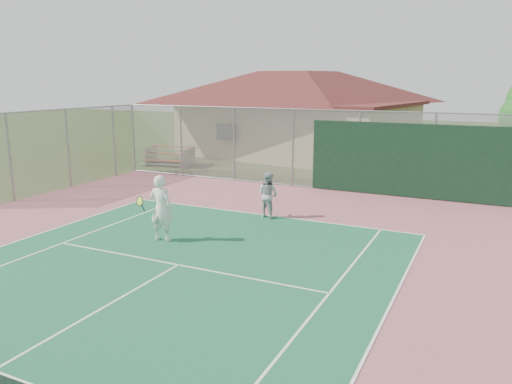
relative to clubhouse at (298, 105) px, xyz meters
The scene contains 6 objects.
back_fence 11.46m from the clubhouse, 55.34° to the right, with size 20.08×0.11×3.53m.
side_fence_left 15.00m from the clubhouse, 112.23° to the right, with size 0.08×9.00×3.50m.
clubhouse is the anchor object (origin of this frame).
bleachers 9.00m from the clubhouse, 126.45° to the right, with size 3.02×2.08×1.03m.
player_white_front 18.76m from the clubhouse, 81.51° to the right, with size 1.11×0.70×2.01m.
player_grey_back 15.46m from the clubhouse, 72.78° to the right, with size 0.91×0.78×1.60m.
Camera 1 is at (7.18, -3.81, 4.75)m, focal length 35.00 mm.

